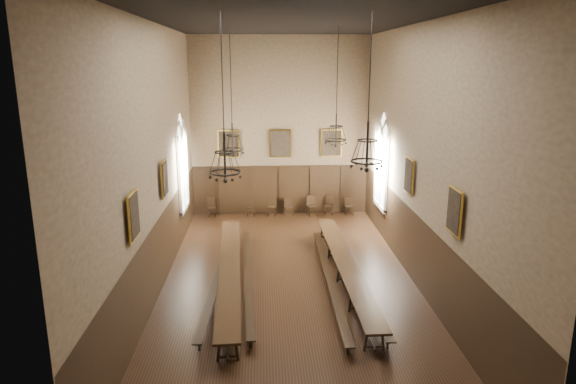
{
  "coord_description": "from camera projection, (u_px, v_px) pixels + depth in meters",
  "views": [
    {
      "loc": [
        -0.9,
        -16.84,
        7.69
      ],
      "look_at": [
        0.02,
        1.5,
        3.03
      ],
      "focal_mm": 32.0,
      "sensor_mm": 36.0,
      "label": 1
    }
  ],
  "objects": [
    {
      "name": "chair_0",
      "position": [
        212.0,
        211.0,
        26.33
      ],
      "size": [
        0.46,
        0.46,
        0.94
      ],
      "rotation": [
        0.0,
        0.0,
        0.12
      ],
      "color": "black",
      "rests_on": "floor"
    },
    {
      "name": "bench_left_outer",
      "position": [
        219.0,
        279.0,
        18.11
      ],
      "size": [
        0.7,
        9.15,
        0.41
      ],
      "rotation": [
        0.0,
        0.0,
        -0.05
      ],
      "color": "black",
      "rests_on": "floor"
    },
    {
      "name": "chair_6",
      "position": [
        329.0,
        209.0,
        26.59
      ],
      "size": [
        0.56,
        0.56,
        1.0
      ],
      "rotation": [
        0.0,
        0.0,
        -0.32
      ],
      "color": "black",
      "rests_on": "floor"
    },
    {
      "name": "table_left",
      "position": [
        230.0,
        276.0,
        18.01
      ],
      "size": [
        1.2,
        10.37,
        0.81
      ],
      "rotation": [
        0.0,
        0.0,
        0.05
      ],
      "color": "black",
      "rests_on": "floor"
    },
    {
      "name": "portrait_right_0",
      "position": [
        409.0,
        176.0,
        18.51
      ],
      "size": [
        0.12,
        1.0,
        1.3
      ],
      "color": "gold",
      "rests_on": "wall_right"
    },
    {
      "name": "chair_5",
      "position": [
        312.0,
        210.0,
        26.44
      ],
      "size": [
        0.55,
        0.55,
        1.03
      ],
      "rotation": [
        0.0,
        0.0,
        0.25
      ],
      "color": "black",
      "rests_on": "floor"
    },
    {
      "name": "ceiling",
      "position": [
        290.0,
        19.0,
        16.02
      ],
      "size": [
        9.0,
        18.0,
        0.02
      ],
      "primitive_type": "cube",
      "color": "black",
      "rests_on": "ground"
    },
    {
      "name": "portrait_left_0",
      "position": [
        164.0,
        179.0,
        18.08
      ],
      "size": [
        0.12,
        1.0,
        1.3
      ],
      "color": "gold",
      "rests_on": "wall_left"
    },
    {
      "name": "bench_right_inner",
      "position": [
        329.0,
        280.0,
        18.03
      ],
      "size": [
        0.39,
        9.37,
        0.42
      ],
      "rotation": [
        0.0,
        0.0,
        -0.01
      ],
      "color": "black",
      "rests_on": "floor"
    },
    {
      "name": "portrait_right_1",
      "position": [
        455.0,
        211.0,
        14.16
      ],
      "size": [
        0.12,
        1.0,
        1.3
      ],
      "color": "gold",
      "rests_on": "wall_right"
    },
    {
      "name": "portrait_back_1",
      "position": [
        280.0,
        143.0,
        25.93
      ],
      "size": [
        1.1,
        0.12,
        1.4
      ],
      "color": "gold",
      "rests_on": "wall_back"
    },
    {
      "name": "portrait_left_1",
      "position": [
        133.0,
        216.0,
        13.73
      ],
      "size": [
        0.12,
        1.0,
        1.3
      ],
      "color": "gold",
      "rests_on": "wall_left"
    },
    {
      "name": "portrait_back_2",
      "position": [
        331.0,
        143.0,
        26.05
      ],
      "size": [
        1.1,
        0.12,
        1.4
      ],
      "color": "gold",
      "rests_on": "wall_back"
    },
    {
      "name": "wall_left",
      "position": [
        153.0,
        162.0,
        16.91
      ],
      "size": [
        0.02,
        18.0,
        9.0
      ],
      "primitive_type": "cube",
      "color": "#7C664C",
      "rests_on": "ground"
    },
    {
      "name": "chair_2",
      "position": [
        251.0,
        211.0,
        26.34
      ],
      "size": [
        0.43,
        0.43,
        0.86
      ],
      "rotation": [
        0.0,
        0.0,
        0.13
      ],
      "color": "black",
      "rests_on": "floor"
    },
    {
      "name": "chair_7",
      "position": [
        349.0,
        209.0,
        26.54
      ],
      "size": [
        0.46,
        0.46,
        0.96
      ],
      "rotation": [
        0.0,
        0.0,
        0.08
      ],
      "color": "black",
      "rests_on": "floor"
    },
    {
      "name": "window_right",
      "position": [
        382.0,
        161.0,
        22.94
      ],
      "size": [
        0.2,
        2.2,
        4.6
      ],
      "primitive_type": null,
      "color": "white",
      "rests_on": "wall_right"
    },
    {
      "name": "wall_right",
      "position": [
        423.0,
        159.0,
        17.35
      ],
      "size": [
        0.02,
        18.0,
        9.0
      ],
      "primitive_type": "cube",
      "color": "#7C664C",
      "rests_on": "ground"
    },
    {
      "name": "chandelier_front_left",
      "position": [
        225.0,
        163.0,
        14.57
      ],
      "size": [
        0.91,
        0.91,
        4.53
      ],
      "color": "black",
      "rests_on": "ceiling"
    },
    {
      "name": "floor",
      "position": [
        290.0,
        285.0,
        18.24
      ],
      "size": [
        9.0,
        18.0,
        0.02
      ],
      "primitive_type": "cube",
      "color": "black",
      "rests_on": "ground"
    },
    {
      "name": "chair_4",
      "position": [
        289.0,
        210.0,
        26.45
      ],
      "size": [
        0.47,
        0.47,
        0.91
      ],
      "rotation": [
        0.0,
        0.0,
        0.18
      ],
      "color": "black",
      "rests_on": "floor"
    },
    {
      "name": "chair_3",
      "position": [
        272.0,
        210.0,
        26.42
      ],
      "size": [
        0.51,
        0.51,
        0.93
      ],
      "rotation": [
        0.0,
        0.0,
        -0.27
      ],
      "color": "black",
      "rests_on": "floor"
    },
    {
      "name": "wall_back",
      "position": [
        280.0,
        127.0,
        25.85
      ],
      "size": [
        9.0,
        0.02,
        9.0
      ],
      "primitive_type": "cube",
      "color": "#7C664C",
      "rests_on": "ground"
    },
    {
      "name": "chandelier_back_right",
      "position": [
        336.0,
        132.0,
        19.84
      ],
      "size": [
        0.83,
        0.83,
        4.39
      ],
      "color": "black",
      "rests_on": "ceiling"
    },
    {
      "name": "table_right",
      "position": [
        345.0,
        271.0,
        18.41
      ],
      "size": [
        0.9,
        10.17,
        0.79
      ],
      "rotation": [
        0.0,
        0.0,
        0.02
      ],
      "color": "black",
      "rests_on": "floor"
    },
    {
      "name": "bench_left_inner",
      "position": [
        248.0,
        277.0,
        18.25
      ],
      "size": [
        0.67,
        9.16,
        0.41
      ],
      "rotation": [
        0.0,
        0.0,
        0.04
      ],
      "color": "black",
      "rests_on": "floor"
    },
    {
      "name": "wall_front",
      "position": [
        319.0,
        263.0,
        8.41
      ],
      "size": [
        9.0,
        0.02,
        9.0
      ],
      "primitive_type": "cube",
      "color": "#7C664C",
      "rests_on": "ground"
    },
    {
      "name": "chandelier_back_left",
      "position": [
        232.0,
        141.0,
        19.67
      ],
      "size": [
        0.84,
        0.84,
        4.73
      ],
      "color": "black",
      "rests_on": "ceiling"
    },
    {
      "name": "window_left",
      "position": [
        182.0,
        163.0,
        22.51
      ],
      "size": [
        0.2,
        2.2,
        4.6
      ],
      "primitive_type": null,
      "color": "white",
      "rests_on": "wall_left"
    },
    {
      "name": "chandelier_front_right",
      "position": [
        367.0,
        152.0,
        14.52
      ],
      "size": [
        0.93,
        0.93,
        4.21
      ],
      "color": "black",
      "rests_on": "ceiling"
    },
    {
      "name": "bench_right_outer",
      "position": [
        358.0,
        277.0,
        18.28
      ],
      "size": [
        0.36,
        9.37,
        0.42
      ],
      "rotation": [
        0.0,
        0.0,
        0.01
      ],
      "color": "black",
      "rests_on": "floor"
    },
    {
      "name": "wainscot_panelling",
      "position": [
        290.0,
        252.0,
        17.93
      ],
      "size": [
        9.0,
        18.0,
        2.5
      ],
      "primitive_type": null,
      "color": "black",
      "rests_on": "floor"
    },
    {
      "name": "portrait_back_0",
      "position": [
        229.0,
        144.0,
        25.8
      ],
      "size": [
        1.1,
        0.12,
        1.4
      ],
      "color": "gold",
      "rests_on": "wall_back"
    }
  ]
}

